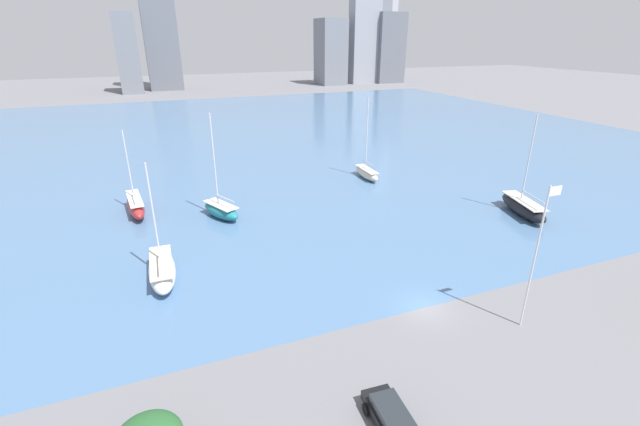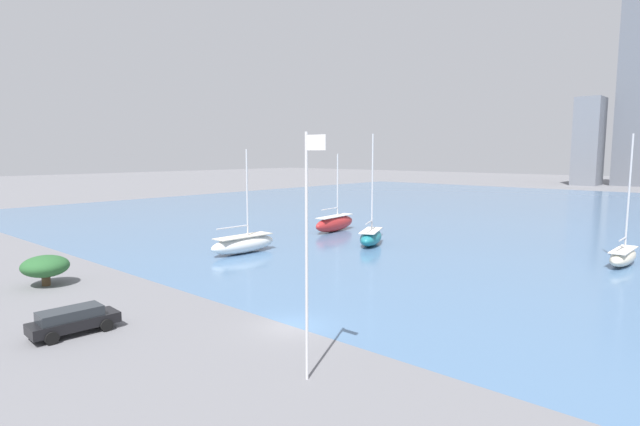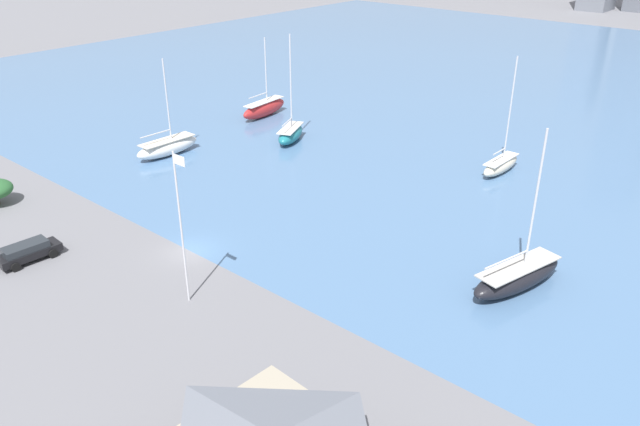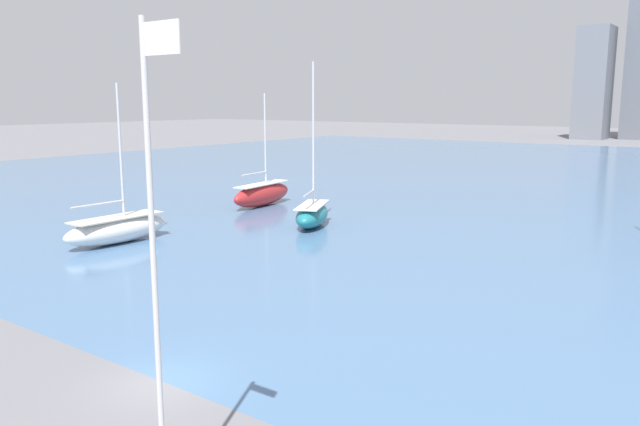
{
  "view_description": "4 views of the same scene",
  "coord_description": "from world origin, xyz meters",
  "px_view_note": "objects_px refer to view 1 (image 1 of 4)",
  "views": [
    {
      "loc": [
        -19.63,
        -25.11,
        21.52
      ],
      "look_at": [
        -5.81,
        9.64,
        5.94
      ],
      "focal_mm": 24.0,
      "sensor_mm": 36.0,
      "label": 1
    },
    {
      "loc": [
        21.49,
        -21.59,
        10.86
      ],
      "look_at": [
        -5.8,
        9.2,
        5.93
      ],
      "focal_mm": 28.0,
      "sensor_mm": 36.0,
      "label": 2
    },
    {
      "loc": [
        38.67,
        -28.07,
        26.32
      ],
      "look_at": [
        6.94,
        8.91,
        2.56
      ],
      "focal_mm": 35.0,
      "sensor_mm": 36.0,
      "label": 3
    },
    {
      "loc": [
        17.01,
        -13.79,
        10.03
      ],
      "look_at": [
        0.74,
        8.65,
        5.07
      ],
      "focal_mm": 35.0,
      "sensor_mm": 36.0,
      "label": 4
    }
  ],
  "objects_px": {
    "parked_wagon_black": "(393,420)",
    "sailboat_black": "(523,207)",
    "sailboat_cream": "(367,173)",
    "sailboat_teal": "(221,210)",
    "flag_pole": "(536,254)",
    "sailboat_red": "(136,205)",
    "sailboat_white": "(162,270)"
  },
  "relations": [
    {
      "from": "sailboat_red",
      "to": "flag_pole",
      "type": "bearing_deg",
      "value": -57.78
    },
    {
      "from": "sailboat_white",
      "to": "flag_pole",
      "type": "bearing_deg",
      "value": -33.34
    },
    {
      "from": "sailboat_teal",
      "to": "sailboat_white",
      "type": "relative_size",
      "value": 1.16
    },
    {
      "from": "sailboat_teal",
      "to": "sailboat_red",
      "type": "relative_size",
      "value": 1.21
    },
    {
      "from": "parked_wagon_black",
      "to": "sailboat_teal",
      "type": "bearing_deg",
      "value": 99.6
    },
    {
      "from": "flag_pole",
      "to": "sailboat_red",
      "type": "height_order",
      "value": "flag_pole"
    },
    {
      "from": "sailboat_red",
      "to": "sailboat_black",
      "type": "bearing_deg",
      "value": -28.09
    },
    {
      "from": "sailboat_cream",
      "to": "parked_wagon_black",
      "type": "xyz_separation_m",
      "value": [
        -20.91,
        -43.56,
        -0.05
      ]
    },
    {
      "from": "sailboat_white",
      "to": "parked_wagon_black",
      "type": "relative_size",
      "value": 2.21
    },
    {
      "from": "sailboat_cream",
      "to": "sailboat_teal",
      "type": "bearing_deg",
      "value": -161.83
    },
    {
      "from": "sailboat_white",
      "to": "sailboat_red",
      "type": "distance_m",
      "value": 18.55
    },
    {
      "from": "sailboat_teal",
      "to": "sailboat_black",
      "type": "height_order",
      "value": "sailboat_teal"
    },
    {
      "from": "flag_pole",
      "to": "sailboat_teal",
      "type": "xyz_separation_m",
      "value": [
        -18.6,
        30.99,
        -5.39
      ]
    },
    {
      "from": "sailboat_teal",
      "to": "sailboat_black",
      "type": "xyz_separation_m",
      "value": [
        36.38,
        -13.46,
        0.04
      ]
    },
    {
      "from": "sailboat_black",
      "to": "sailboat_cream",
      "type": "distance_m",
      "value": 24.1
    },
    {
      "from": "flag_pole",
      "to": "sailboat_red",
      "type": "bearing_deg",
      "value": 128.26
    },
    {
      "from": "flag_pole",
      "to": "sailboat_white",
      "type": "bearing_deg",
      "value": 145.74
    },
    {
      "from": "sailboat_white",
      "to": "parked_wagon_black",
      "type": "xyz_separation_m",
      "value": [
        11.56,
        -22.87,
        -0.14
      ]
    },
    {
      "from": "sailboat_black",
      "to": "flag_pole",
      "type": "bearing_deg",
      "value": -120.79
    },
    {
      "from": "sailboat_teal",
      "to": "parked_wagon_black",
      "type": "xyz_separation_m",
      "value": [
        3.81,
        -35.92,
        -0.14
      ]
    },
    {
      "from": "sailboat_black",
      "to": "sailboat_red",
      "type": "distance_m",
      "value": 50.11
    },
    {
      "from": "flag_pole",
      "to": "sailboat_red",
      "type": "xyz_separation_m",
      "value": [
        -28.66,
        36.35,
        -5.25
      ]
    },
    {
      "from": "sailboat_black",
      "to": "sailboat_red",
      "type": "bearing_deg",
      "value": 172.55
    },
    {
      "from": "sailboat_white",
      "to": "sailboat_red",
      "type": "bearing_deg",
      "value": 98.1
    },
    {
      "from": "flag_pole",
      "to": "sailboat_red",
      "type": "relative_size",
      "value": 1.1
    },
    {
      "from": "sailboat_white",
      "to": "sailboat_red",
      "type": "relative_size",
      "value": 1.05
    },
    {
      "from": "flag_pole",
      "to": "parked_wagon_black",
      "type": "distance_m",
      "value": 16.54
    },
    {
      "from": "sailboat_black",
      "to": "sailboat_white",
      "type": "bearing_deg",
      "value": -165.92
    },
    {
      "from": "flag_pole",
      "to": "sailboat_cream",
      "type": "xyz_separation_m",
      "value": [
        6.13,
        38.63,
        -5.49
      ]
    },
    {
      "from": "flag_pole",
      "to": "sailboat_cream",
      "type": "distance_m",
      "value": 39.5
    },
    {
      "from": "sailboat_white",
      "to": "sailboat_cream",
      "type": "height_order",
      "value": "sailboat_cream"
    },
    {
      "from": "parked_wagon_black",
      "to": "sailboat_black",
      "type": "bearing_deg",
      "value": 38.13
    }
  ]
}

